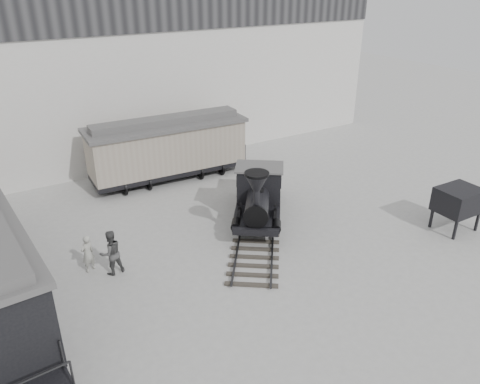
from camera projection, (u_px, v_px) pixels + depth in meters
ground at (287, 268)px, 19.42m from camera, size 90.00×90.00×0.00m
north_wall at (144, 73)px, 28.62m from camera, size 34.00×2.51×11.00m
locomotive at (259, 197)px, 22.58m from camera, size 7.48×9.09×3.44m
boxcar at (168, 147)px, 27.03m from camera, size 9.30×3.31×3.76m
visitor_a at (88, 254)px, 18.90m from camera, size 0.70×0.60×1.63m
visitor_b at (111, 253)px, 18.69m from camera, size 1.01×0.83×1.92m
coal_hopper at (458, 203)px, 21.79m from camera, size 1.97×1.62×2.11m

